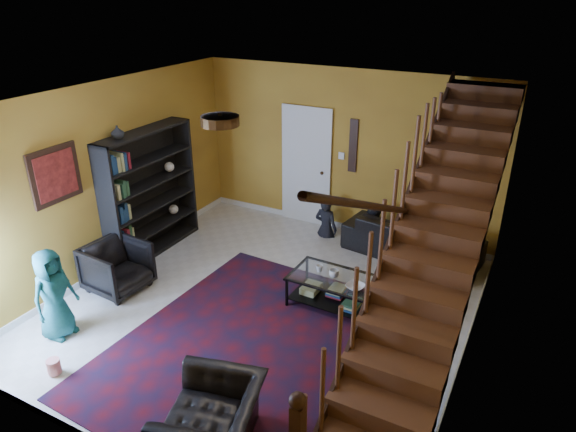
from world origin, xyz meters
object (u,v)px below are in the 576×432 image
(sofa, at_px, (412,239))
(coffee_table, at_px, (334,289))
(bookshelf, at_px, (151,195))
(armchair_left, at_px, (117,267))
(armchair_right, at_px, (212,422))

(sofa, bearing_deg, coffee_table, 81.53)
(bookshelf, height_order, sofa, bookshelf)
(armchair_left, xyz_separation_m, armchair_right, (2.79, -1.66, -0.04))
(armchair_left, bearing_deg, sofa, -45.43)
(bookshelf, bearing_deg, armchair_right, -42.17)
(bookshelf, bearing_deg, armchair_left, -73.45)
(armchair_right, bearing_deg, sofa, 156.74)
(sofa, distance_m, coffee_table, 1.94)
(armchair_left, bearing_deg, armchair_right, -116.28)
(sofa, xyz_separation_m, armchair_right, (-0.64, -4.55, 0.01))
(armchair_left, relative_size, armchair_right, 0.80)
(sofa, distance_m, armchair_right, 4.59)
(armchair_right, bearing_deg, bookshelf, -147.47)
(bookshelf, xyz_separation_m, armchair_right, (3.15, -2.85, -0.65))
(armchair_left, relative_size, coffee_table, 0.66)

